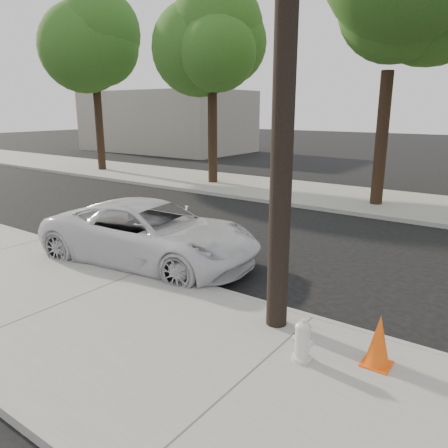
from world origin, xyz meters
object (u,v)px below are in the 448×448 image
at_px(utility_pole, 286,29).
at_px(police_cruiser, 150,233).
at_px(fire_hydrant, 302,342).
at_px(traffic_cone, 379,341).

height_order(utility_pole, police_cruiser, utility_pole).
bearing_deg(police_cruiser, fire_hydrant, -119.24).
bearing_deg(utility_pole, police_cruiser, 163.67).
relative_size(police_cruiser, traffic_cone, 7.09).
relative_size(utility_pole, police_cruiser, 1.68).
relative_size(utility_pole, traffic_cone, 11.93).
xyz_separation_m(police_cruiser, traffic_cone, (5.83, -1.44, -0.23)).
relative_size(fire_hydrant, traffic_cone, 0.78).
height_order(utility_pole, fire_hydrant, utility_pole).
distance_m(utility_pole, fire_hydrant, 4.40).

